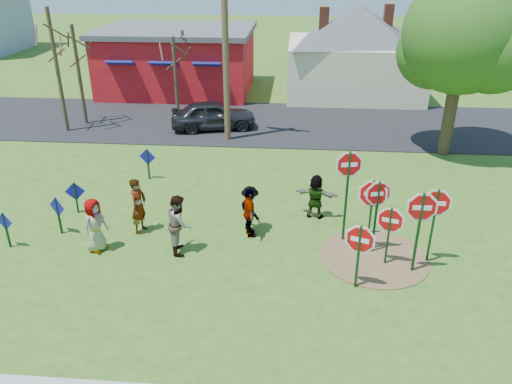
# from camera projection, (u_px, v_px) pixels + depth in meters

# --- Properties ---
(ground) EXTENTS (120.00, 120.00, 0.00)m
(ground) POSITION_uv_depth(u_px,v_px,m) (228.00, 234.00, 15.99)
(ground) COLOR #2C5819
(ground) RESTS_ON ground
(road) EXTENTS (120.00, 7.50, 0.04)m
(road) POSITION_uv_depth(u_px,v_px,m) (256.00, 123.00, 26.29)
(road) COLOR black
(road) RESTS_ON ground
(dirt_patch) EXTENTS (3.20, 3.20, 0.03)m
(dirt_patch) POSITION_uv_depth(u_px,v_px,m) (374.00, 257.00, 14.76)
(dirt_patch) COLOR brown
(dirt_patch) RESTS_ON ground
(red_building) EXTENTS (9.40, 7.69, 3.90)m
(red_building) POSITION_uv_depth(u_px,v_px,m) (178.00, 59.00, 31.67)
(red_building) COLOR maroon
(red_building) RESTS_ON ground
(cream_house) EXTENTS (9.40, 9.40, 6.50)m
(cream_house) POSITION_uv_depth(u_px,v_px,m) (355.00, 46.00, 30.46)
(cream_house) COLOR beige
(cream_house) RESTS_ON ground
(stop_sign_a) EXTENTS (1.03, 0.39, 2.02)m
(stop_sign_a) POSITION_uv_depth(u_px,v_px,m) (360.00, 244.00, 12.90)
(stop_sign_a) COLOR #0E3616
(stop_sign_a) RESTS_ON ground
(stop_sign_b) EXTENTS (1.08, 0.21, 3.11)m
(stop_sign_b) POSITION_uv_depth(u_px,v_px,m) (348.00, 174.00, 14.68)
(stop_sign_b) COLOR #0E3616
(stop_sign_b) RESTS_ON ground
(stop_sign_c) EXTENTS (1.00, 0.23, 2.46)m
(stop_sign_c) POSITION_uv_depth(u_px,v_px,m) (377.00, 201.00, 14.30)
(stop_sign_c) COLOR #0E3616
(stop_sign_c) RESTS_ON ground
(stop_sign_d) EXTENTS (1.09, 0.16, 2.47)m
(stop_sign_d) POSITION_uv_depth(u_px,v_px,m) (436.00, 208.00, 13.83)
(stop_sign_d) COLOR #0E3616
(stop_sign_d) RESTS_ON ground
(stop_sign_e) EXTENTS (0.99, 0.33, 1.96)m
(stop_sign_e) POSITION_uv_depth(u_px,v_px,m) (390.00, 224.00, 13.91)
(stop_sign_e) COLOR #0E3616
(stop_sign_e) RESTS_ON ground
(stop_sign_f) EXTENTS (1.15, 0.08, 2.60)m
(stop_sign_f) POSITION_uv_depth(u_px,v_px,m) (421.00, 213.00, 13.34)
(stop_sign_f) COLOR #0E3616
(stop_sign_f) RESTS_ON ground
(stop_sign_g) EXTENTS (1.14, 0.18, 2.47)m
(stop_sign_g) POSITION_uv_depth(u_px,v_px,m) (372.00, 200.00, 14.38)
(stop_sign_g) COLOR #0E3616
(stop_sign_g) RESTS_ON ground
(blue_diamond_a) EXTENTS (0.58, 0.20, 1.19)m
(blue_diamond_a) POSITION_uv_depth(u_px,v_px,m) (5.00, 226.00, 14.97)
(blue_diamond_a) COLOR #0E3616
(blue_diamond_a) RESTS_ON ground
(blue_diamond_b) EXTENTS (0.61, 0.32, 1.29)m
(blue_diamond_b) POSITION_uv_depth(u_px,v_px,m) (58.00, 211.00, 15.69)
(blue_diamond_b) COLOR #0E3616
(blue_diamond_b) RESTS_ON ground
(blue_diamond_c) EXTENTS (0.67, 0.14, 1.15)m
(blue_diamond_c) POSITION_uv_depth(u_px,v_px,m) (75.00, 194.00, 17.00)
(blue_diamond_c) COLOR #0E3616
(blue_diamond_c) RESTS_ON ground
(blue_diamond_d) EXTENTS (0.67, 0.15, 1.27)m
(blue_diamond_d) POSITION_uv_depth(u_px,v_px,m) (148.00, 160.00, 19.53)
(blue_diamond_d) COLOR #0E3616
(blue_diamond_d) RESTS_ON ground
(person_a) EXTENTS (0.82, 0.97, 1.69)m
(person_a) POSITION_uv_depth(u_px,v_px,m) (95.00, 225.00, 14.79)
(person_a) COLOR navy
(person_a) RESTS_ON ground
(person_b) EXTENTS (0.58, 0.75, 1.83)m
(person_b) POSITION_uv_depth(u_px,v_px,m) (139.00, 206.00, 15.77)
(person_b) COLOR #2D7868
(person_b) RESTS_ON ground
(person_c) EXTENTS (0.86, 1.01, 1.83)m
(person_c) POSITION_uv_depth(u_px,v_px,m) (179.00, 224.00, 14.73)
(person_c) COLOR brown
(person_c) RESTS_ON ground
(person_d) EXTENTS (1.05, 1.14, 1.54)m
(person_d) POSITION_uv_depth(u_px,v_px,m) (250.00, 209.00, 15.88)
(person_d) COLOR #303034
(person_d) RESTS_ON ground
(person_e) EXTENTS (0.63, 1.02, 1.63)m
(person_e) POSITION_uv_depth(u_px,v_px,m) (250.00, 213.00, 15.55)
(person_e) COLOR #492D52
(person_e) RESTS_ON ground
(person_f) EXTENTS (1.50, 0.77, 1.54)m
(person_f) POSITION_uv_depth(u_px,v_px,m) (316.00, 196.00, 16.69)
(person_f) COLOR #1B4828
(person_f) RESTS_ON ground
(suv) EXTENTS (4.49, 2.65, 1.43)m
(suv) POSITION_uv_depth(u_px,v_px,m) (213.00, 115.00, 25.03)
(suv) COLOR #2D2C31
(suv) RESTS_ON road
(utility_pole) EXTENTS (2.24, 0.65, 9.32)m
(utility_pole) POSITION_uv_depth(u_px,v_px,m) (225.00, 34.00, 21.83)
(utility_pole) COLOR #4C3823
(utility_pole) RESTS_ON ground
(leafy_tree) EXTENTS (5.36, 4.89, 7.62)m
(leafy_tree) POSITION_uv_depth(u_px,v_px,m) (466.00, 41.00, 20.18)
(leafy_tree) COLOR #382819
(leafy_tree) RESTS_ON ground
(bare_tree_west) EXTENTS (1.80, 1.80, 5.00)m
(bare_tree_west) POSITION_uv_depth(u_px,v_px,m) (77.00, 61.00, 24.81)
(bare_tree_west) COLOR #382819
(bare_tree_west) RESTS_ON ground
(bare_tree_east) EXTENTS (1.80, 1.80, 4.19)m
(bare_tree_east) POSITION_uv_depth(u_px,v_px,m) (184.00, 57.00, 28.42)
(bare_tree_east) COLOR #382819
(bare_tree_east) RESTS_ON ground
(bare_tree_mid) EXTENTS (1.80, 1.80, 5.92)m
(bare_tree_mid) POSITION_uv_depth(u_px,v_px,m) (55.00, 53.00, 23.44)
(bare_tree_mid) COLOR #382819
(bare_tree_mid) RESTS_ON ground
(bare_tree_extra) EXTENTS (1.80, 1.80, 4.23)m
(bare_tree_extra) POSITION_uv_depth(u_px,v_px,m) (175.00, 66.00, 26.23)
(bare_tree_extra) COLOR #382819
(bare_tree_extra) RESTS_ON ground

